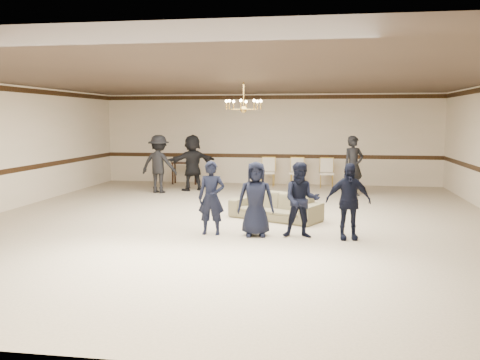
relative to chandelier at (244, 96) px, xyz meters
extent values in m
cube|color=beige|center=(0.00, -1.00, -2.88)|extent=(12.00, 14.00, 0.01)
cube|color=#32251C|center=(0.00, -1.00, 0.33)|extent=(12.00, 14.00, 0.01)
cube|color=beige|center=(0.00, 6.00, -1.27)|extent=(12.00, 0.01, 3.20)
cube|color=beige|center=(0.00, -8.00, -1.27)|extent=(12.00, 0.01, 3.20)
cube|color=black|center=(0.00, 5.99, -1.88)|extent=(12.00, 0.02, 0.14)
cube|color=black|center=(0.00, 5.99, 0.21)|extent=(12.00, 0.02, 0.14)
imported|color=black|center=(-0.28, -2.43, -2.13)|extent=(0.54, 0.36, 1.49)
imported|color=black|center=(0.62, -2.43, -2.13)|extent=(0.78, 0.56, 1.49)
imported|color=black|center=(1.52, -2.43, -2.13)|extent=(0.75, 0.60, 1.49)
imported|color=black|center=(2.42, -2.43, -2.13)|extent=(0.92, 0.50, 1.49)
imported|color=#6A6346|center=(0.85, -0.66, -2.57)|extent=(2.27, 1.66, 0.62)
imported|color=black|center=(-3.17, 3.12, -1.96)|extent=(1.26, 0.84, 1.82)
imported|color=black|center=(-2.27, 3.82, -1.96)|extent=(1.68, 1.44, 1.82)
imported|color=black|center=(2.83, 3.42, -1.96)|extent=(0.79, 0.71, 1.82)
cube|color=black|center=(-2.95, 5.44, -2.48)|extent=(0.96, 0.45, 0.79)
camera|label=1|loc=(1.92, -12.57, -0.54)|focal=39.03mm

